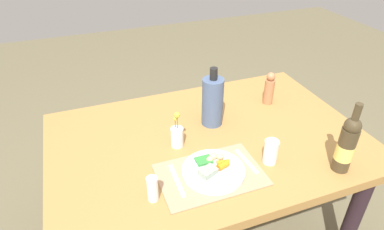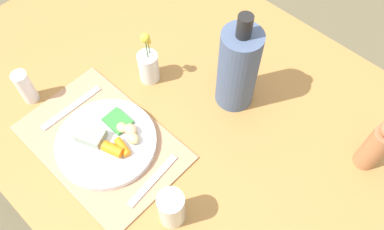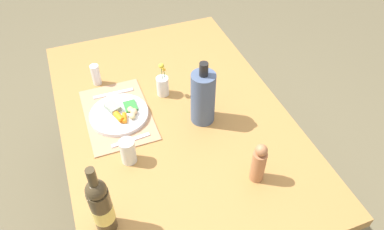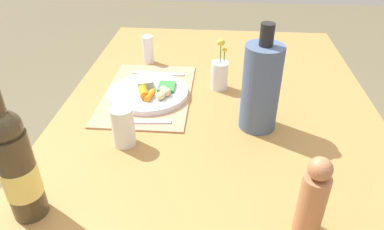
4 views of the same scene
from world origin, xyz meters
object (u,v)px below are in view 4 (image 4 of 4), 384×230
(fork, at_px, (157,73))
(salt_shaker, at_px, (147,50))
(water_tumbler, at_px, (122,129))
(cooler_bottle, at_px, (259,87))
(dinner_plate, at_px, (148,92))
(wine_bottle, at_px, (15,166))
(flower_vase, at_px, (219,74))
(dining_table, at_px, (215,136))
(knife, at_px, (141,122))
(pepper_mill, at_px, (310,198))

(fork, xyz_separation_m, salt_shaker, (-0.12, -0.06, 0.05))
(water_tumbler, relative_size, cooler_bottle, 0.36)
(dinner_plate, height_order, wine_bottle, wine_bottle)
(dinner_plate, xyz_separation_m, wine_bottle, (0.53, -0.17, 0.11))
(flower_vase, distance_m, salt_shaker, 0.35)
(wine_bottle, bearing_deg, flower_vase, 146.51)
(dining_table, bearing_deg, wine_bottle, -41.77)
(knife, distance_m, cooler_bottle, 0.36)
(knife, xyz_separation_m, water_tumbler, (0.10, -0.03, 0.04))
(dining_table, relative_size, knife, 8.85)
(fork, height_order, salt_shaker, salt_shaker)
(knife, bearing_deg, cooler_bottle, 88.73)
(dining_table, bearing_deg, salt_shaker, -141.10)
(knife, bearing_deg, wine_bottle, -30.47)
(knife, distance_m, pepper_mill, 0.56)
(dining_table, bearing_deg, dinner_plate, -108.54)
(wine_bottle, relative_size, pepper_mill, 1.72)
(dining_table, height_order, wine_bottle, wine_bottle)
(wine_bottle, relative_size, water_tumbler, 2.89)
(dinner_plate, bearing_deg, salt_shaker, -169.13)
(cooler_bottle, distance_m, pepper_mill, 0.39)
(knife, height_order, water_tumbler, water_tumbler)
(knife, relative_size, flower_vase, 0.93)
(salt_shaker, bearing_deg, cooler_bottle, 43.78)
(dining_table, xyz_separation_m, water_tumbler, (0.19, -0.26, 0.14))
(dinner_plate, distance_m, fork, 0.16)
(fork, distance_m, cooler_bottle, 0.48)
(cooler_bottle, bearing_deg, flower_vase, -153.70)
(wine_bottle, xyz_separation_m, water_tumbler, (-0.26, 0.15, -0.08))
(water_tumbler, bearing_deg, pepper_mill, 59.73)
(salt_shaker, bearing_deg, pepper_mill, 30.94)
(dining_table, distance_m, wine_bottle, 0.64)
(fork, relative_size, knife, 1.14)
(fork, bearing_deg, knife, 2.40)
(dining_table, height_order, flower_vase, flower_vase)
(pepper_mill, bearing_deg, flower_vase, -162.71)
(dinner_plate, relative_size, water_tumbler, 2.36)
(dining_table, xyz_separation_m, wine_bottle, (0.45, -0.40, 0.23))
(flower_vase, height_order, water_tumbler, flower_vase)
(dining_table, height_order, fork, fork)
(water_tumbler, bearing_deg, dining_table, 125.99)
(water_tumbler, distance_m, pepper_mill, 0.52)
(wine_bottle, distance_m, water_tumbler, 0.31)
(knife, xyz_separation_m, pepper_mill, (0.36, 0.42, 0.08))
(flower_vase, xyz_separation_m, water_tumbler, (0.35, -0.26, -0.01))
(fork, height_order, cooler_bottle, cooler_bottle)
(dinner_plate, relative_size, pepper_mill, 1.41)
(flower_vase, distance_m, water_tumbler, 0.43)
(flower_vase, bearing_deg, water_tumbler, -36.65)
(dining_table, relative_size, cooler_bottle, 4.85)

